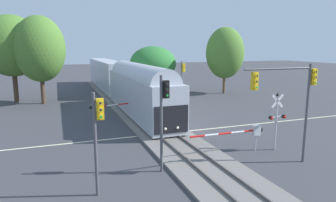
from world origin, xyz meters
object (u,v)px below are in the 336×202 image
Objects in this scene: crossing_gate_far at (103,107)px; traffic_signal_far_side at (182,77)px; traffic_signal_median at (164,108)px; oak_behind_train at (40,49)px; crossing_gate_near at (249,132)px; crossing_signal_mast at (277,115)px; maple_right_background at (225,53)px; elm_centre_background at (153,64)px; commuter_train at (120,79)px; traffic_signal_near_right at (292,90)px; traffic_signal_near_left at (98,127)px; pine_left_background at (12,46)px.

traffic_signal_far_side is (9.69, 3.09, 2.32)m from crossing_gate_far.
traffic_signal_median is 26.68m from oak_behind_train.
crossing_signal_mast reaches higher than crossing_gate_near.
traffic_signal_median is 18.39m from traffic_signal_far_side.
maple_right_background is (10.31, 24.38, 3.78)m from crossing_signal_mast.
crossing_gate_near is at bearing 10.32° from traffic_signal_median.
crossing_gate_near is at bearing 167.18° from crossing_signal_mast.
crossing_gate_far is 19.96m from elm_centre_background.
crossing_gate_near is 15.54m from traffic_signal_far_side.
oak_behind_train is at bearing 177.66° from commuter_train.
traffic_signal_near_right is 11.38m from traffic_signal_near_left.
commuter_train is 14.18m from pine_left_background.
traffic_signal_far_side reaches higher than commuter_train.
oak_behind_train reaches higher than crossing_signal_mast.
traffic_signal_near_right is at bearing -12.67° from traffic_signal_median.
pine_left_background reaches higher than crossing_gate_far.
traffic_signal_median is (1.55, -13.40, 2.33)m from crossing_gate_far.
commuter_train reaches higher than crossing_gate_far.
traffic_signal_near_left is 0.91× the size of traffic_signal_median.
traffic_signal_median reaches higher than commuter_train.
traffic_signal_far_side is at bearing -93.05° from elm_centre_background.
elm_centre_background is at bearing 38.44° from commuter_train.
traffic_signal_near_right reaches higher than crossing_signal_mast.
elm_centre_background is at bearing 89.41° from crossing_signal_mast.
traffic_signal_near_left is 35.25m from maple_right_background.
oak_behind_train reaches higher than elm_centre_background.
crossing_signal_mast is 0.80× the size of traffic_signal_near_left.
crossing_gate_far is at bearing 128.69° from crossing_signal_mast.
maple_right_background is at bearing 67.07° from crossing_signal_mast.
oak_behind_train is (-5.78, 12.05, 5.47)m from crossing_gate_far.
traffic_signal_median is at bearing -169.68° from crossing_gate_near.
pine_left_background is 1.10× the size of maple_right_background.
pine_left_background is 4.14m from oak_behind_train.
oak_behind_train reaches higher than traffic_signal_median.
crossing_gate_far reaches higher than crossing_gate_near.
maple_right_background reaches higher than elm_centre_background.
pine_left_background is (-10.69, 27.84, 3.52)m from traffic_signal_median.
traffic_signal_far_side is at bearing 63.73° from traffic_signal_median.
traffic_signal_median is at bearing -83.41° from crossing_gate_far.
traffic_signal_near_right is at bearing -58.44° from pine_left_background.
traffic_signal_near_right is at bearing -0.22° from traffic_signal_near_left.
commuter_train is 3.82× the size of pine_left_background.
pine_left_background is at bearing 122.33° from crossing_gate_far.
maple_right_background reaches higher than crossing_gate_far.
traffic_signal_median reaches higher than crossing_gate_far.
crossing_signal_mast is 26.74m from maple_right_background.
traffic_signal_near_right is 0.56× the size of oak_behind_train.
maple_right_background reaches higher than crossing_gate_near.
elm_centre_background is at bearing 73.60° from traffic_signal_median.
traffic_signal_near_left is at bearing -164.88° from crossing_gate_near.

